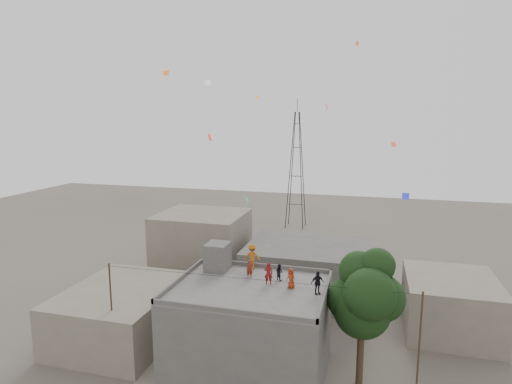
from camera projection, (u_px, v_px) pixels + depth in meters
The scene contains 18 objects.
ground at pixel (250, 372), 29.10m from camera, with size 140.00×140.00×0.00m, color #4F4A41.
main_building at pixel (250, 331), 28.58m from camera, with size 10.00×8.00×6.10m.
parapet at pixel (250, 285), 28.03m from camera, with size 10.00×8.00×0.30m.
stair_head_box at pixel (218, 257), 31.19m from camera, with size 1.60×1.80×2.00m, color #4B4946.
neighbor_west at pixel (123, 313), 33.52m from camera, with size 8.00×10.00×4.00m, color #6C6455.
neighbor_north at pixel (310, 270), 41.45m from camera, with size 12.00×9.00×5.00m, color #4B4946.
neighbor_northwest at pixel (202, 245), 46.30m from camera, with size 9.00×8.00×7.00m, color #6C6455.
neighbor_east at pixel (450, 304), 34.59m from camera, with size 7.00×8.00×4.40m, color #6C6455.
tree at pixel (366, 296), 26.70m from camera, with size 4.90×4.60×9.10m.
utility_line at pixel (252, 330), 27.12m from camera, with size 20.12×0.62×7.40m.
transmission_tower at pixel (296, 170), 66.60m from camera, with size 2.97×2.97×20.01m.
person_red_adult at pixel (268, 273), 28.45m from camera, with size 0.56×0.37×1.53m, color maroon.
person_orange_child at pixel (291, 278), 27.85m from camera, with size 0.66×0.43×1.35m, color #992E11.
person_dark_child at pixel (279, 272), 29.24m from camera, with size 0.55×0.43×1.13m, color black.
person_dark_adult at pixel (317, 283), 26.89m from camera, with size 0.88×0.36×1.49m, color black.
person_orange_adult at pixel (252, 257), 31.33m from camera, with size 1.23×0.71×1.91m, color #AB5913.
person_red_child at pixel (250, 269), 29.61m from camera, with size 0.46×0.30×1.26m, color maroon.
kites at pixel (287, 124), 33.55m from camera, with size 17.34×18.68×12.12m.
Camera 1 is at (7.40, -25.52, 17.09)m, focal length 30.00 mm.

